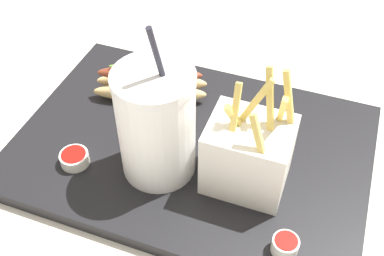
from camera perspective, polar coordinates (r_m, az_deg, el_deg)
The scene contains 7 objects.
ground_plane at distance 0.68m, azimuth 0.00°, elevation -3.59°, with size 2.40×2.40×0.02m, color silver.
food_tray at distance 0.66m, azimuth 0.00°, elevation -2.45°, with size 0.48×0.33×0.02m, color black.
soda_cup at distance 0.57m, azimuth -4.32°, elevation 0.46°, with size 0.10×0.10×0.22m.
fries_basket at distance 0.58m, azimuth 6.82°, elevation -3.14°, with size 0.10×0.08×0.17m.
hot_dog_1 at distance 0.72m, azimuth -5.04°, elevation 5.36°, with size 0.18×0.10×0.06m.
ketchup_cup_1 at distance 0.64m, azimuth -14.02°, elevation -3.52°, with size 0.04×0.04×0.02m.
ketchup_cup_2 at distance 0.55m, azimuth 11.19°, elevation -13.70°, with size 0.03×0.03×0.02m.
Camera 1 is at (0.15, -0.42, 0.50)m, focal length 44.16 mm.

